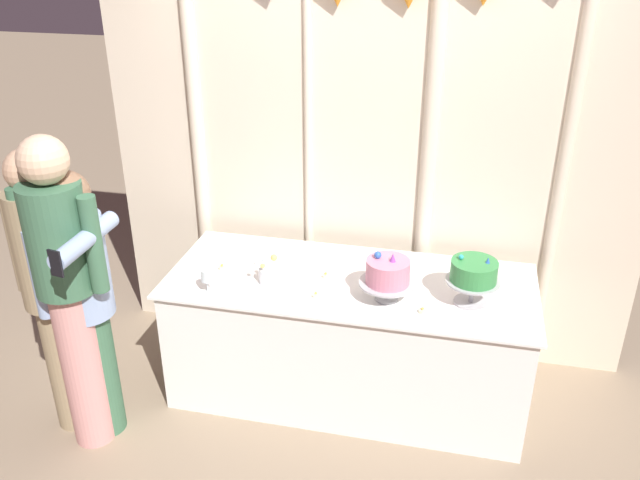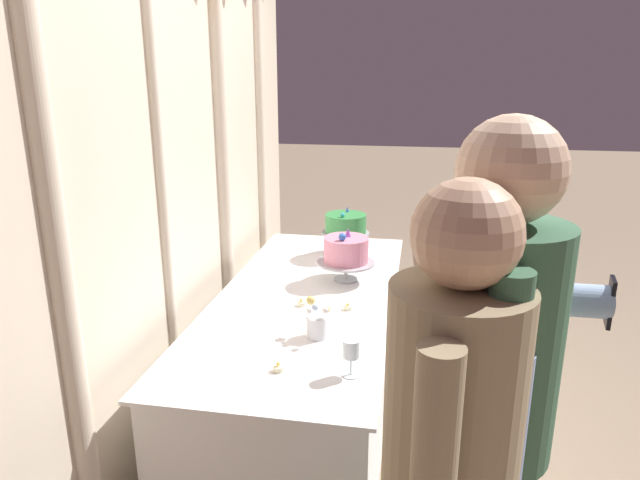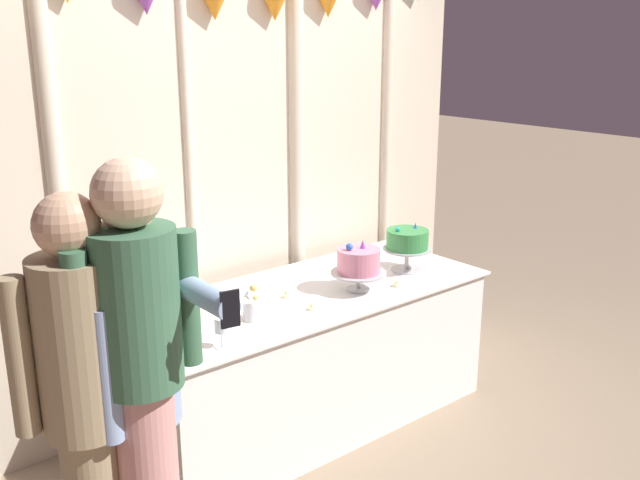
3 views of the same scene
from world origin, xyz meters
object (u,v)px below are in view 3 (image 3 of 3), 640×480
at_px(tealight_near_right, 286,296).
at_px(tealight_near_left, 312,308).
at_px(cake_display_nearleft, 359,262).
at_px(tealight_far_left, 189,328).
at_px(guest_girl_blue_dress, 141,392).
at_px(guest_man_pink_jacket, 141,375).
at_px(tealight_far_right, 396,285).
at_px(cake_display_nearright, 407,242).
at_px(cake_table, 307,357).
at_px(flower_vase, 252,308).
at_px(guest_man_dark_suit, 84,397).
at_px(wine_glass, 221,326).

bearing_deg(tealight_near_right, tealight_near_left, -91.46).
distance_m(cake_display_nearleft, tealight_far_left, 0.98).
distance_m(guest_girl_blue_dress, guest_man_pink_jacket, 0.13).
distance_m(tealight_far_right, guest_man_pink_jacket, 1.77).
height_order(tealight_near_right, guest_man_pink_jacket, guest_man_pink_jacket).
bearing_deg(cake_display_nearleft, cake_display_nearright, 8.35).
distance_m(cake_display_nearleft, tealight_near_left, 0.40).
relative_size(cake_display_nearleft, tealight_far_right, 6.94).
height_order(cake_table, tealight_near_left, tealight_near_left).
relative_size(cake_display_nearleft, flower_vase, 1.83).
xyz_separation_m(tealight_near_left, guest_man_dark_suit, (-1.30, -0.38, 0.13)).
distance_m(cake_display_nearright, wine_glass, 1.39).
bearing_deg(guest_man_pink_jacket, tealight_near_right, 31.35).
distance_m(tealight_near_right, tealight_far_right, 0.61).
height_order(tealight_far_right, guest_girl_blue_dress, guest_girl_blue_dress).
distance_m(cake_display_nearleft, tealight_far_right, 0.26).
bearing_deg(wine_glass, cake_table, 23.00).
relative_size(cake_display_nearright, guest_man_pink_jacket, 0.16).
xyz_separation_m(tealight_far_left, guest_girl_blue_dress, (-0.52, -0.58, 0.09)).
height_order(cake_display_nearleft, tealight_far_right, cake_display_nearleft).
relative_size(flower_vase, tealight_far_left, 3.98).
height_order(flower_vase, guest_man_pink_jacket, guest_man_pink_jacket).
relative_size(wine_glass, tealight_near_left, 3.19).
relative_size(guest_man_dark_suit, guest_man_pink_jacket, 0.94).
height_order(tealight_far_left, tealight_far_right, tealight_far_left).
distance_m(tealight_near_left, tealight_near_right, 0.22).
height_order(flower_vase, tealight_far_right, flower_vase).
bearing_deg(cake_display_nearright, flower_vase, -178.18).
bearing_deg(guest_girl_blue_dress, flower_vase, 31.32).
bearing_deg(tealight_near_left, flower_vase, 163.53).
bearing_deg(flower_vase, tealight_near_left, -16.47).
xyz_separation_m(cake_display_nearleft, flower_vase, (-0.66, 0.03, -0.10)).
height_order(flower_vase, guest_girl_blue_dress, guest_girl_blue_dress).
height_order(tealight_near_left, guest_girl_blue_dress, guest_girl_blue_dress).
bearing_deg(tealight_near_left, cake_table, 56.65).
distance_m(tealight_near_right, guest_man_dark_suit, 1.45).
bearing_deg(flower_vase, guest_man_pink_jacket, -146.05).
xyz_separation_m(cake_display_nearleft, tealight_far_left, (-0.96, 0.12, -0.15)).
bearing_deg(cake_table, tealight_near_left, -123.35).
bearing_deg(guest_man_dark_suit, guest_man_pink_jacket, -29.52).
relative_size(flower_vase, tealight_near_right, 3.89).
distance_m(tealight_far_left, tealight_near_left, 0.62).
distance_m(flower_vase, tealight_far_right, 0.87).
bearing_deg(cake_table, wine_glass, -157.00).
height_order(wine_glass, guest_man_dark_suit, guest_man_dark_suit).
distance_m(cake_display_nearright, tealight_far_left, 1.40).
bearing_deg(tealight_far_right, cake_table, 149.10).
relative_size(cake_display_nearright, tealight_far_right, 6.48).
xyz_separation_m(tealight_far_right, guest_girl_blue_dress, (-1.67, -0.38, 0.09)).
relative_size(cake_display_nearleft, wine_glass, 2.15).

